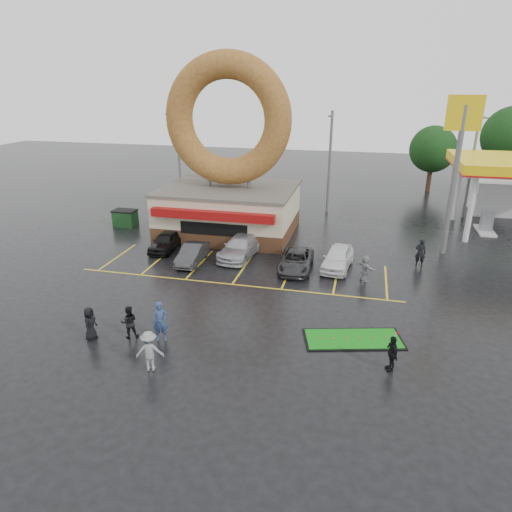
% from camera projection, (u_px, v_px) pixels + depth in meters
% --- Properties ---
extents(ground, '(120.00, 120.00, 0.00)m').
position_uv_depth(ground, '(214.00, 310.00, 24.26)').
color(ground, black).
rests_on(ground, ground).
extents(donut_shop, '(10.20, 8.70, 13.50)m').
position_uv_depth(donut_shop, '(229.00, 177.00, 35.06)').
color(donut_shop, '#472B19').
rests_on(donut_shop, ground).
extents(shell_sign, '(2.20, 0.36, 10.60)m').
position_uv_depth(shell_sign, '(459.00, 147.00, 29.62)').
color(shell_sign, slate).
rests_on(shell_sign, ground).
extents(streetlight_left, '(0.40, 2.21, 9.00)m').
position_uv_depth(streetlight_left, '(179.00, 156.00, 42.77)').
color(streetlight_left, slate).
rests_on(streetlight_left, ground).
extents(streetlight_mid, '(0.40, 2.21, 9.00)m').
position_uv_depth(streetlight_mid, '(330.00, 160.00, 40.61)').
color(streetlight_mid, slate).
rests_on(streetlight_mid, ground).
extents(streetlight_right, '(0.40, 2.21, 9.00)m').
position_uv_depth(streetlight_right, '(472.00, 163.00, 38.89)').
color(streetlight_right, slate).
rests_on(streetlight_right, ground).
extents(tree_far_d, '(4.90, 4.90, 7.00)m').
position_uv_depth(tree_far_d, '(433.00, 149.00, 48.56)').
color(tree_far_d, '#332114').
rests_on(tree_far_d, ground).
extents(car_black, '(1.63, 3.86, 1.30)m').
position_uv_depth(car_black, '(166.00, 241.00, 32.65)').
color(car_black, black).
rests_on(car_black, ground).
extents(car_dgrey, '(1.41, 3.78, 1.23)m').
position_uv_depth(car_dgrey, '(192.00, 254.00, 30.41)').
color(car_dgrey, '#303033').
rests_on(car_dgrey, ground).
extents(car_silver, '(2.56, 5.09, 1.42)m').
position_uv_depth(car_silver, '(240.00, 247.00, 31.42)').
color(car_silver, '#ACACB1').
rests_on(car_silver, ground).
extents(car_grey, '(2.15, 4.42, 1.21)m').
position_uv_depth(car_grey, '(296.00, 261.00, 29.31)').
color(car_grey, '#302F32').
rests_on(car_grey, ground).
extents(car_white, '(2.12, 4.32, 1.42)m').
position_uv_depth(car_white, '(338.00, 258.00, 29.45)').
color(car_white, white).
rests_on(car_white, ground).
extents(person_blue, '(0.83, 0.67, 1.96)m').
position_uv_depth(person_blue, '(160.00, 322.00, 21.17)').
color(person_blue, navy).
rests_on(person_blue, ground).
extents(person_blackjkt, '(0.98, 0.91, 1.62)m').
position_uv_depth(person_blackjkt, '(129.00, 322.00, 21.46)').
color(person_blackjkt, black).
rests_on(person_blackjkt, ground).
extents(person_hoodie, '(1.31, 0.99, 1.80)m').
position_uv_depth(person_hoodie, '(150.00, 351.00, 19.01)').
color(person_hoodie, gray).
rests_on(person_hoodie, ground).
extents(person_bystander, '(0.59, 0.84, 1.64)m').
position_uv_depth(person_bystander, '(90.00, 324.00, 21.31)').
color(person_bystander, black).
rests_on(person_bystander, ground).
extents(person_cameraman, '(0.68, 1.02, 1.61)m').
position_uv_depth(person_cameraman, '(392.00, 353.00, 19.03)').
color(person_cameraman, black).
rests_on(person_cameraman, ground).
extents(person_walker_near, '(1.34, 1.49, 1.64)m').
position_uv_depth(person_walker_near, '(365.00, 268.00, 27.60)').
color(person_walker_near, gray).
rests_on(person_walker_near, ground).
extents(person_walker_far, '(0.71, 0.49, 1.86)m').
position_uv_depth(person_walker_far, '(420.00, 252.00, 29.75)').
color(person_walker_far, black).
rests_on(person_walker_far, ground).
extents(dumpster, '(1.80, 1.20, 1.30)m').
position_uv_depth(dumpster, '(125.00, 219.00, 37.99)').
color(dumpster, '#1C4920').
rests_on(dumpster, ground).
extents(putting_green, '(4.95, 3.09, 0.57)m').
position_uv_depth(putting_green, '(353.00, 339.00, 21.52)').
color(putting_green, black).
rests_on(putting_green, ground).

